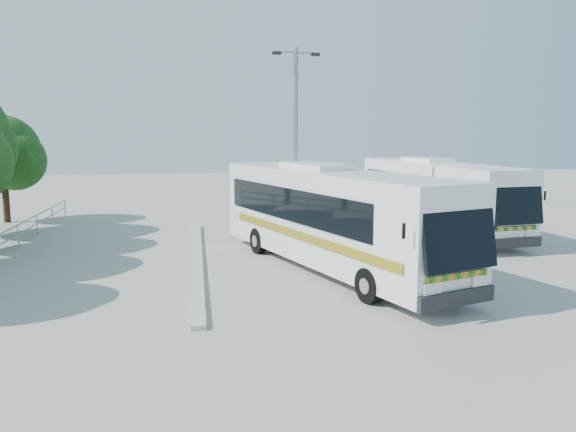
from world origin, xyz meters
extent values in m
plane|color=#9C9C97|center=(0.00, 0.00, 0.00)|extent=(100.00, 100.00, 0.00)
cube|color=#B2B2AD|center=(-2.30, 2.00, 0.07)|extent=(0.40, 16.00, 0.15)
cylinder|color=gray|center=(-10.00, 4.00, 0.95)|extent=(0.06, 22.00, 0.06)
cylinder|color=gray|center=(-10.00, 4.00, 0.55)|extent=(0.06, 22.00, 0.06)
cylinder|color=gray|center=(-10.00, 14.00, 0.50)|extent=(0.06, 0.06, 1.00)
cylinder|color=#382314|center=(-12.70, 13.30, 1.39)|extent=(0.36, 0.36, 2.77)
sphere|color=#133A10|center=(-12.70, 13.30, 3.91)|extent=(4.03, 4.03, 4.03)
sphere|color=#133A10|center=(-11.94, 12.80, 3.46)|extent=(3.28, 3.28, 3.28)
cube|color=white|center=(2.48, -0.10, 1.99)|extent=(6.52, 12.90, 3.23)
cube|color=black|center=(4.49, -6.16, 2.38)|extent=(2.47, 1.23, 2.06)
cube|color=black|center=(1.00, 0.08, 2.38)|extent=(3.25, 9.67, 1.17)
cube|color=black|center=(3.55, 0.93, 2.38)|extent=(3.25, 9.67, 1.17)
cube|color=#17650E|center=(1.29, -0.82, 1.38)|extent=(3.50, 10.47, 0.30)
cylinder|color=black|center=(2.64, -4.39, 0.53)|extent=(0.64, 1.11, 1.06)
cylinder|color=black|center=(4.91, -3.64, 0.53)|extent=(0.64, 1.11, 1.06)
cylinder|color=black|center=(0.21, 2.95, 0.53)|extent=(0.64, 1.11, 1.06)
cylinder|color=black|center=(2.48, 3.70, 0.53)|extent=(0.64, 1.11, 1.06)
cube|color=white|center=(9.63, 6.81, 1.91)|extent=(3.86, 12.40, 3.10)
cube|color=black|center=(10.30, 0.71, 2.29)|extent=(2.37, 0.72, 1.97)
cube|color=black|center=(8.28, 7.27, 2.29)|extent=(1.12, 9.71, 1.12)
cube|color=black|center=(10.84, 7.55, 2.29)|extent=(1.12, 9.71, 1.12)
cube|color=#0A4C27|center=(8.37, 6.36, 1.32)|extent=(1.19, 10.51, 0.28)
cylinder|color=black|center=(8.92, 2.74, 0.51)|extent=(0.41, 1.04, 1.02)
cylinder|color=black|center=(11.20, 2.99, 0.51)|extent=(0.41, 1.04, 1.02)
cylinder|color=black|center=(8.11, 10.12, 0.51)|extent=(0.41, 1.04, 1.02)
cylinder|color=black|center=(10.39, 10.37, 0.51)|extent=(0.41, 1.04, 1.02)
cylinder|color=gray|center=(2.00, 4.22, 4.24)|extent=(0.19, 0.19, 8.48)
cylinder|color=gray|center=(2.00, 4.22, 8.27)|extent=(1.70, 0.27, 0.08)
cube|color=black|center=(1.16, 4.12, 8.22)|extent=(0.39, 0.23, 0.13)
cube|color=black|center=(2.84, 4.31, 8.22)|extent=(0.39, 0.23, 0.13)
camera|label=1|loc=(-2.27, -19.67, 4.94)|focal=35.00mm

